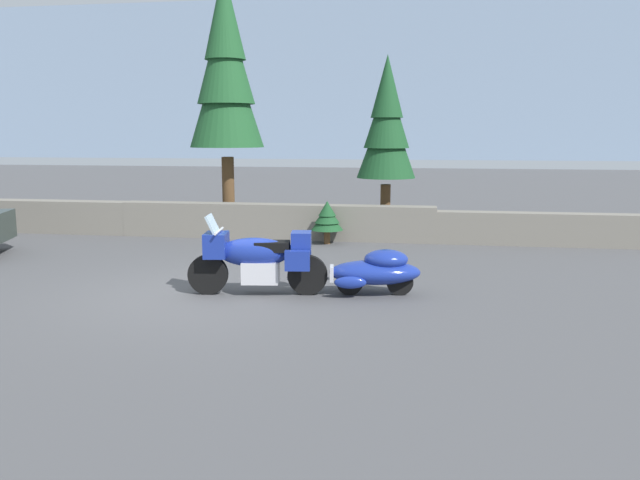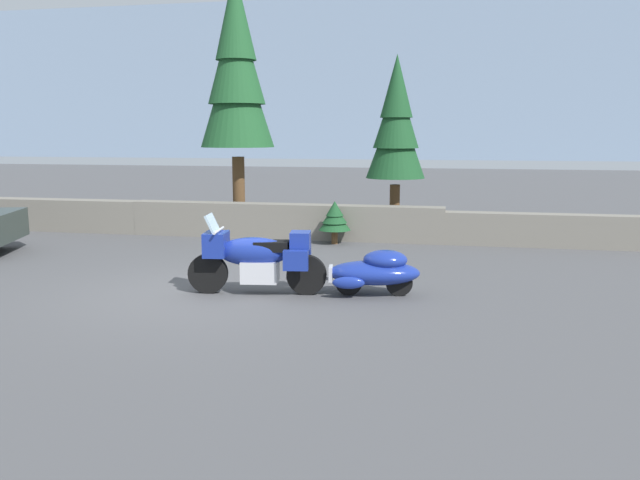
{
  "view_description": "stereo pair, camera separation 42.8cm",
  "coord_description": "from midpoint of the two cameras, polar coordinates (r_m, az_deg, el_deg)",
  "views": [
    {
      "loc": [
        3.65,
        -9.9,
        2.64
      ],
      "look_at": [
        1.95,
        0.71,
        0.85
      ],
      "focal_mm": 36.06,
      "sensor_mm": 36.0,
      "label": 1
    },
    {
      "loc": [
        4.07,
        -9.82,
        2.64
      ],
      "look_at": [
        1.95,
        0.71,
        0.85
      ],
      "focal_mm": 36.06,
      "sensor_mm": 36.0,
      "label": 2
    }
  ],
  "objects": [
    {
      "name": "ground_plane",
      "position": [
        10.91,
        -9.71,
        -4.68
      ],
      "size": [
        80.0,
        80.0,
        0.0
      ],
      "primitive_type": "plane",
      "color": "#4C4C4F"
    },
    {
      "name": "pine_tree_secondary",
      "position": [
        16.71,
        7.52,
        10.21
      ],
      "size": [
        1.51,
        1.51,
        4.61
      ],
      "color": "brown",
      "rests_on": "ground"
    },
    {
      "name": "pine_sapling_near",
      "position": [
        15.42,
        2.11,
        2.03
      ],
      "size": [
        0.77,
        0.77,
        1.04
      ],
      "color": "brown",
      "rests_on": "ground"
    },
    {
      "name": "touring_motorcycle",
      "position": [
        10.63,
        -4.52,
        -1.51
      ],
      "size": [
        2.31,
        0.93,
        1.33
      ],
      "color": "black",
      "rests_on": "ground"
    },
    {
      "name": "distant_ridgeline",
      "position": [
        105.92,
        9.51,
        12.23
      ],
      "size": [
        240.0,
        80.0,
        16.0
      ],
      "primitive_type": "cube",
      "color": "#7F93AD",
      "rests_on": "ground"
    },
    {
      "name": "pine_tree_tall",
      "position": [
        17.89,
        -6.74,
        14.87
      ],
      "size": [
        1.99,
        1.99,
        6.94
      ],
      "color": "brown",
      "rests_on": "ground"
    },
    {
      "name": "car_shaped_trailer",
      "position": [
        10.59,
        6.03,
        -2.75
      ],
      "size": [
        2.23,
        0.92,
        0.76
      ],
      "color": "black",
      "rests_on": "ground"
    },
    {
      "name": "stone_guard_wall",
      "position": [
        16.47,
        -4.52,
        1.69
      ],
      "size": [
        24.0,
        0.56,
        0.88
      ],
      "color": "slate",
      "rests_on": "ground"
    }
  ]
}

